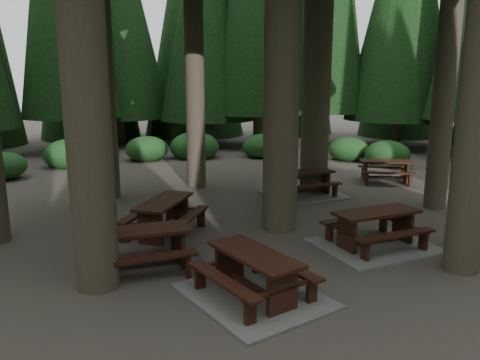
{
  "coord_description": "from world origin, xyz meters",
  "views": [
    {
      "loc": [
        -0.55,
        -10.83,
        3.58
      ],
      "look_at": [
        -0.15,
        0.81,
        1.1
      ],
      "focal_mm": 35.0,
      "sensor_mm": 36.0,
      "label": 1
    }
  ],
  "objects_px": {
    "picnic_table_a": "(375,235)",
    "picnic_table_f": "(254,282)",
    "picnic_table_d": "(386,168)",
    "picnic_table_e": "(141,243)",
    "picnic_table_b": "(164,212)",
    "picnic_table_c": "(304,187)"
  },
  "relations": [
    {
      "from": "picnic_table_e",
      "to": "picnic_table_f",
      "type": "distance_m",
      "value": 2.45
    },
    {
      "from": "picnic_table_b",
      "to": "picnic_table_e",
      "type": "distance_m",
      "value": 2.15
    },
    {
      "from": "picnic_table_a",
      "to": "picnic_table_b",
      "type": "relative_size",
      "value": 1.31
    },
    {
      "from": "picnic_table_b",
      "to": "picnic_table_f",
      "type": "distance_m",
      "value": 3.91
    },
    {
      "from": "picnic_table_a",
      "to": "picnic_table_e",
      "type": "xyz_separation_m",
      "value": [
        -4.89,
        -1.09,
        0.26
      ]
    },
    {
      "from": "picnic_table_f",
      "to": "picnic_table_b",
      "type": "bearing_deg",
      "value": 176.65
    },
    {
      "from": "picnic_table_b",
      "to": "picnic_table_c",
      "type": "height_order",
      "value": "picnic_table_b"
    },
    {
      "from": "picnic_table_d",
      "to": "picnic_table_e",
      "type": "relative_size",
      "value": 0.89
    },
    {
      "from": "picnic_table_a",
      "to": "picnic_table_f",
      "type": "xyz_separation_m",
      "value": [
        -2.8,
        -2.34,
        -0.01
      ]
    },
    {
      "from": "picnic_table_e",
      "to": "picnic_table_c",
      "type": "bearing_deg",
      "value": 36.96
    },
    {
      "from": "picnic_table_b",
      "to": "picnic_table_d",
      "type": "distance_m",
      "value": 9.13
    },
    {
      "from": "picnic_table_b",
      "to": "picnic_table_c",
      "type": "relative_size",
      "value": 0.79
    },
    {
      "from": "picnic_table_a",
      "to": "picnic_table_d",
      "type": "xyz_separation_m",
      "value": [
        2.51,
        6.65,
        0.23
      ]
    },
    {
      "from": "picnic_table_d",
      "to": "picnic_table_e",
      "type": "height_order",
      "value": "picnic_table_e"
    },
    {
      "from": "picnic_table_d",
      "to": "picnic_table_f",
      "type": "xyz_separation_m",
      "value": [
        -5.31,
        -8.99,
        -0.24
      ]
    },
    {
      "from": "picnic_table_b",
      "to": "picnic_table_c",
      "type": "distance_m",
      "value": 5.38
    },
    {
      "from": "picnic_table_c",
      "to": "picnic_table_e",
      "type": "relative_size",
      "value": 1.27
    },
    {
      "from": "picnic_table_a",
      "to": "picnic_table_e",
      "type": "height_order",
      "value": "picnic_table_a"
    },
    {
      "from": "picnic_table_a",
      "to": "picnic_table_f",
      "type": "relative_size",
      "value": 0.99
    },
    {
      "from": "picnic_table_a",
      "to": "picnic_table_b",
      "type": "distance_m",
      "value": 4.84
    },
    {
      "from": "picnic_table_e",
      "to": "picnic_table_a",
      "type": "bearing_deg",
      "value": -4.99
    },
    {
      "from": "picnic_table_d",
      "to": "picnic_table_c",
      "type": "bearing_deg",
      "value": -139.93
    }
  ]
}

